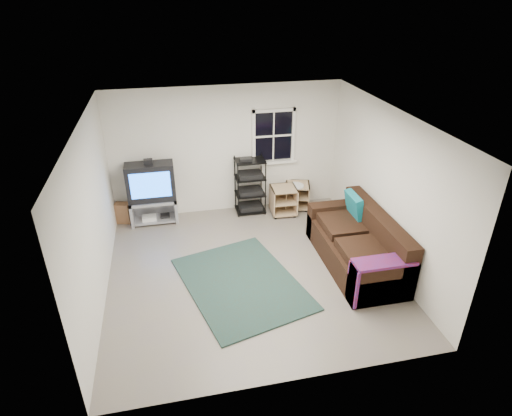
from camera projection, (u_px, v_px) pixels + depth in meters
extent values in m
plane|color=slate|center=(250.00, 271.00, 7.16)|extent=(4.60, 4.60, 0.00)
plane|color=white|center=(249.00, 118.00, 5.95)|extent=(4.60, 4.60, 0.00)
plane|color=silver|center=(227.00, 151.00, 8.54)|extent=(4.60, 0.00, 4.60)
plane|color=silver|center=(292.00, 297.00, 4.57)|extent=(4.60, 0.00, 4.60)
plane|color=silver|center=(93.00, 217.00, 6.13)|extent=(0.00, 4.60, 4.60)
plane|color=silver|center=(387.00, 188.00, 6.98)|extent=(0.00, 4.60, 4.60)
cube|color=black|center=(273.00, 136.00, 8.59)|extent=(0.80, 0.01, 1.02)
cube|color=silver|center=(274.00, 110.00, 8.33)|extent=(0.88, 0.06, 0.06)
cube|color=silver|center=(273.00, 162.00, 8.82)|extent=(0.98, 0.14, 0.05)
cube|color=silver|center=(254.00, 137.00, 8.50)|extent=(0.06, 0.06, 1.10)
cube|color=silver|center=(293.00, 135.00, 8.65)|extent=(0.06, 0.06, 1.10)
cube|color=silver|center=(273.00, 136.00, 8.58)|extent=(0.78, 0.04, 0.04)
cube|color=#A4A3AC|center=(153.00, 200.00, 8.42)|extent=(0.91, 0.46, 0.05)
cube|color=#A4A3AC|center=(132.00, 213.00, 8.44)|extent=(0.05, 0.46, 0.50)
cube|color=#A4A3AC|center=(176.00, 208.00, 8.60)|extent=(0.05, 0.46, 0.50)
cube|color=#A4A3AC|center=(155.00, 219.00, 8.61)|extent=(0.80, 0.42, 0.04)
cube|color=#A4A3AC|center=(154.00, 206.00, 8.71)|extent=(0.91, 0.04, 0.50)
cube|color=silver|center=(149.00, 218.00, 8.53)|extent=(0.27, 0.22, 0.07)
cube|color=black|center=(165.00, 216.00, 8.63)|extent=(0.18, 0.16, 0.05)
cube|color=black|center=(151.00, 182.00, 8.23)|extent=(0.91, 0.38, 0.75)
cube|color=#1E69FF|center=(151.00, 185.00, 8.05)|extent=(0.75, 0.01, 0.51)
cube|color=black|center=(148.00, 162.00, 8.04)|extent=(0.16, 0.12, 0.09)
cylinder|color=black|center=(238.00, 191.00, 8.52)|extent=(0.02, 0.02, 1.20)
cylinder|color=black|center=(265.00, 188.00, 8.63)|extent=(0.02, 0.02, 1.20)
cylinder|color=black|center=(235.00, 183.00, 8.86)|extent=(0.02, 0.02, 1.20)
cylinder|color=black|center=(261.00, 181.00, 8.97)|extent=(0.02, 0.02, 1.20)
cube|color=black|center=(250.00, 209.00, 9.00)|extent=(0.60, 0.43, 0.02)
cube|color=black|center=(250.00, 207.00, 8.97)|extent=(0.47, 0.35, 0.10)
cube|color=black|center=(250.00, 194.00, 8.83)|extent=(0.60, 0.43, 0.02)
cube|color=black|center=(250.00, 191.00, 8.80)|extent=(0.47, 0.35, 0.10)
cube|color=black|center=(250.00, 177.00, 8.66)|extent=(0.60, 0.43, 0.02)
cube|color=black|center=(250.00, 175.00, 8.63)|extent=(0.47, 0.35, 0.10)
cube|color=black|center=(250.00, 161.00, 8.49)|extent=(0.60, 0.43, 0.02)
cube|color=tan|center=(284.00, 188.00, 8.67)|extent=(0.52, 0.52, 0.02)
cube|color=tan|center=(283.00, 211.00, 8.91)|extent=(0.52, 0.52, 0.02)
cube|color=tan|center=(272.00, 201.00, 8.75)|extent=(0.04, 0.50, 0.54)
cube|color=tan|center=(295.00, 199.00, 8.83)|extent=(0.04, 0.50, 0.54)
cube|color=tan|center=(281.00, 195.00, 9.00)|extent=(0.46, 0.04, 0.54)
cube|color=tan|center=(283.00, 201.00, 8.80)|extent=(0.48, 0.50, 0.02)
cylinder|color=black|center=(276.00, 218.00, 8.72)|extent=(0.05, 0.05, 0.05)
cylinder|color=black|center=(290.00, 207.00, 9.13)|extent=(0.05, 0.05, 0.05)
cube|color=tan|center=(298.00, 185.00, 8.94)|extent=(0.60, 0.60, 0.02)
cube|color=tan|center=(297.00, 205.00, 9.16)|extent=(0.60, 0.60, 0.02)
cube|color=tan|center=(286.00, 195.00, 9.06)|extent=(0.15, 0.48, 0.49)
cube|color=tan|center=(308.00, 195.00, 9.04)|extent=(0.15, 0.48, 0.49)
cube|color=tan|center=(297.00, 190.00, 9.26)|extent=(0.43, 0.14, 0.49)
cube|color=tan|center=(297.00, 196.00, 9.06)|extent=(0.56, 0.57, 0.02)
cylinder|color=black|center=(288.00, 210.00, 9.02)|extent=(0.05, 0.05, 0.05)
cylinder|color=black|center=(305.00, 202.00, 9.34)|extent=(0.05, 0.05, 0.05)
cylinder|color=silver|center=(295.00, 186.00, 8.84)|extent=(0.35, 0.35, 0.03)
cube|color=black|center=(355.00, 252.00, 7.23)|extent=(0.99, 2.20, 0.46)
cube|color=black|center=(378.00, 226.00, 7.08)|extent=(0.26, 2.20, 0.47)
cube|color=black|center=(334.00, 219.00, 8.02)|extent=(0.99, 0.26, 0.68)
cube|color=black|center=(382.00, 282.00, 6.34)|extent=(0.99, 0.26, 0.68)
cube|color=black|center=(363.00, 252.00, 6.69)|extent=(0.66, 0.79, 0.14)
cube|color=black|center=(342.00, 225.00, 7.45)|extent=(0.66, 0.79, 0.14)
cube|color=teal|center=(355.00, 206.00, 7.53)|extent=(0.22, 0.53, 0.46)
cube|color=navy|center=(384.00, 262.00, 6.17)|extent=(0.91, 0.33, 0.04)
cube|color=navy|center=(353.00, 285.00, 6.24)|extent=(0.04, 0.33, 0.64)
cube|color=#2E2114|center=(241.00, 283.00, 6.84)|extent=(2.16, 2.60, 0.03)
cube|color=#8C623E|center=(123.00, 213.00, 8.53)|extent=(0.33, 0.26, 0.42)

